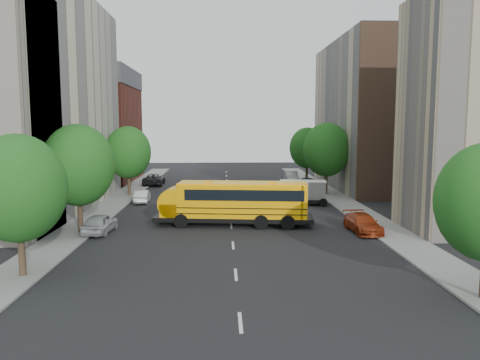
{
  "coord_description": "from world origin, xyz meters",
  "views": [
    {
      "loc": [
        -0.7,
        -37.79,
        7.82
      ],
      "look_at": [
        0.84,
        2.0,
        3.13
      ],
      "focal_mm": 35.0,
      "sensor_mm": 36.0,
      "label": 1
    }
  ],
  "objects": [
    {
      "name": "building_right_far",
      "position": [
        18.0,
        20.0,
        9.0
      ],
      "size": [
        10.0,
        22.0,
        18.0
      ],
      "primitive_type": "cube",
      "color": "tan",
      "rests_on": "ground"
    },
    {
      "name": "lane_markings",
      "position": [
        0.0,
        10.0,
        0.01
      ],
      "size": [
        0.15,
        64.0,
        0.01
      ],
      "primitive_type": "cube",
      "color": "silver",
      "rests_on": "ground"
    },
    {
      "name": "building_left_redbrick",
      "position": [
        -18.0,
        28.0,
        6.5
      ],
      "size": [
        10.0,
        15.0,
        13.0
      ],
      "primitive_type": "cube",
      "color": "maroon",
      "rests_on": "ground"
    },
    {
      "name": "building_left_cream",
      "position": [
        -18.0,
        6.0,
        10.0
      ],
      "size": [
        10.0,
        26.0,
        20.0
      ],
      "primitive_type": "cube",
      "color": "beige",
      "rests_on": "ground"
    },
    {
      "name": "parked_car_3",
      "position": [
        9.6,
        -4.55,
        0.67
      ],
      "size": [
        2.13,
        4.69,
        1.33
      ],
      "primitive_type": "imported",
      "rotation": [
        0.0,
        0.0,
        0.06
      ],
      "color": "#933112",
      "rests_on": "ground"
    },
    {
      "name": "parked_car_1",
      "position": [
        -8.8,
        9.38,
        0.64
      ],
      "size": [
        1.59,
        3.95,
        1.28
      ],
      "primitive_type": "imported",
      "rotation": [
        0.0,
        0.0,
        3.2
      ],
      "color": "silver",
      "rests_on": "ground"
    },
    {
      "name": "street_tree_4",
      "position": [
        11.0,
        14.0,
        5.08
      ],
      "size": [
        5.25,
        5.25,
        8.1
      ],
      "color": "#38281C",
      "rests_on": "ground"
    },
    {
      "name": "ground",
      "position": [
        0.0,
        0.0,
        0.0
      ],
      "size": [
        120.0,
        120.0,
        0.0
      ],
      "primitive_type": "plane",
      "color": "black",
      "rests_on": "ground"
    },
    {
      "name": "safari_truck",
      "position": [
        6.81,
        7.54,
        1.26
      ],
      "size": [
        5.77,
        2.67,
        2.38
      ],
      "rotation": [
        0.0,
        0.0,
        -0.12
      ],
      "color": "black",
      "rests_on": "ground"
    },
    {
      "name": "parked_car_5",
      "position": [
        8.8,
        25.55,
        0.77
      ],
      "size": [
        1.76,
        4.71,
        1.54
      ],
      "primitive_type": "imported",
      "rotation": [
        0.0,
        0.0,
        -0.03
      ],
      "color": "#999994",
      "rests_on": "ground"
    },
    {
      "name": "street_tree_0",
      "position": [
        -11.0,
        -14.0,
        4.64
      ],
      "size": [
        4.8,
        4.8,
        7.41
      ],
      "color": "#38281C",
      "rests_on": "ground"
    },
    {
      "name": "sidewalk_right",
      "position": [
        11.5,
        5.0,
        0.06
      ],
      "size": [
        3.0,
        80.0,
        0.12
      ],
      "primitive_type": "cube",
      "color": "slate",
      "rests_on": "ground"
    },
    {
      "name": "building_right_sidewall",
      "position": [
        18.0,
        9.0,
        9.0
      ],
      "size": [
        10.1,
        0.3,
        18.0
      ],
      "primitive_type": "cube",
      "color": "brown",
      "rests_on": "ground"
    },
    {
      "name": "parked_car_4",
      "position": [
        9.6,
        17.03,
        0.8
      ],
      "size": [
        2.19,
        4.83,
        1.61
      ],
      "primitive_type": "imported",
      "rotation": [
        0.0,
        0.0,
        0.06
      ],
      "color": "#2F3553",
      "rests_on": "ground"
    },
    {
      "name": "street_tree_2",
      "position": [
        -11.0,
        14.0,
        4.83
      ],
      "size": [
        4.99,
        4.99,
        7.71
      ],
      "color": "#38281C",
      "rests_on": "ground"
    },
    {
      "name": "parked_car_2",
      "position": [
        -9.6,
        23.31,
        0.75
      ],
      "size": [
        2.57,
        5.42,
        1.5
      ],
      "primitive_type": "imported",
      "rotation": [
        0.0,
        0.0,
        3.16
      ],
      "color": "black",
      "rests_on": "ground"
    },
    {
      "name": "sidewalk_left",
      "position": [
        -11.5,
        5.0,
        0.06
      ],
      "size": [
        3.0,
        80.0,
        0.12
      ],
      "primitive_type": "cube",
      "color": "slate",
      "rests_on": "ground"
    },
    {
      "name": "school_bus",
      "position": [
        0.07,
        -1.79,
        1.94
      ],
      "size": [
        12.57,
        4.14,
        3.48
      ],
      "rotation": [
        0.0,
        0.0,
        -0.11
      ],
      "color": "black",
      "rests_on": "ground"
    },
    {
      "name": "street_tree_5",
      "position": [
        11.0,
        26.0,
        4.7
      ],
      "size": [
        4.86,
        4.86,
        7.51
      ],
      "color": "#38281C",
      "rests_on": "ground"
    },
    {
      "name": "tower_crane",
      "position": [
        30.25,
        28.0,
        24.48
      ],
      "size": [
        28.5,
        1.2,
        35.75
      ],
      "color": "yellow",
      "rests_on": "ground"
    },
    {
      "name": "street_tree_1",
      "position": [
        -11.0,
        -4.0,
        4.95
      ],
      "size": [
        5.12,
        5.12,
        7.9
      ],
      "color": "#38281C",
      "rests_on": "ground"
    },
    {
      "name": "parked_car_0",
      "position": [
        -9.6,
        -4.04,
        0.72
      ],
      "size": [
        2.03,
        4.36,
        1.44
      ],
      "primitive_type": "imported",
      "rotation": [
        0.0,
        0.0,
        3.06
      ],
      "color": "#ACADB3",
      "rests_on": "ground"
    }
  ]
}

